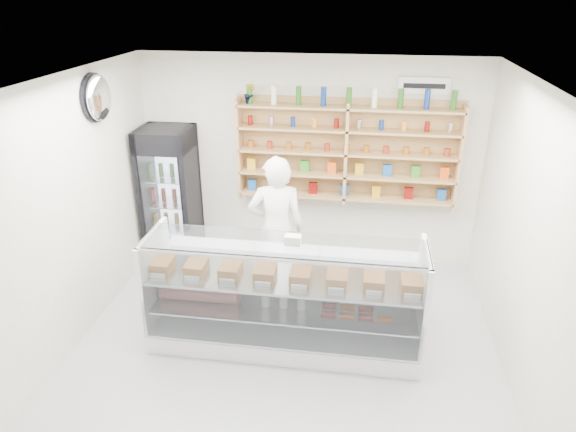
# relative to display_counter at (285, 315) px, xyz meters

# --- Properties ---
(room) EXTENTS (5.00, 5.00, 5.00)m
(room) POSITION_rel_display_counter_xyz_m (0.02, -0.47, 1.06)
(room) COLOR #A2A3A7
(room) RESTS_ON ground
(display_counter) EXTENTS (2.85, 0.85, 1.24)m
(display_counter) POSITION_rel_display_counter_xyz_m (0.00, 0.00, 0.00)
(display_counter) COLOR white
(display_counter) RESTS_ON floor
(shop_worker) EXTENTS (0.73, 0.54, 1.82)m
(shop_worker) POSITION_rel_display_counter_xyz_m (-0.24, 0.91, 0.57)
(shop_worker) COLOR white
(shop_worker) RESTS_ON floor
(drinks_cooler) EXTENTS (0.69, 0.67, 1.88)m
(drinks_cooler) POSITION_rel_display_counter_xyz_m (-1.83, 1.67, 0.60)
(drinks_cooler) COLOR black
(drinks_cooler) RESTS_ON floor
(wall_shelving) EXTENTS (2.84, 0.28, 1.33)m
(wall_shelving) POSITION_rel_display_counter_xyz_m (0.52, 1.87, 1.25)
(wall_shelving) COLOR tan
(wall_shelving) RESTS_ON back_wall
(potted_plant) EXTENTS (0.17, 0.15, 0.26)m
(potted_plant) POSITION_rel_display_counter_xyz_m (-0.73, 1.87, 1.98)
(potted_plant) COLOR #1E6626
(potted_plant) RESTS_ON wall_shelving
(security_mirror) EXTENTS (0.15, 0.50, 0.50)m
(security_mirror) POSITION_rel_display_counter_xyz_m (-2.15, 0.73, 2.11)
(security_mirror) COLOR silver
(security_mirror) RESTS_ON left_wall
(wall_sign) EXTENTS (0.62, 0.03, 0.20)m
(wall_sign) POSITION_rel_display_counter_xyz_m (1.42, 2.00, 2.11)
(wall_sign) COLOR white
(wall_sign) RESTS_ON back_wall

